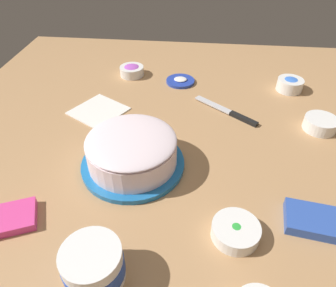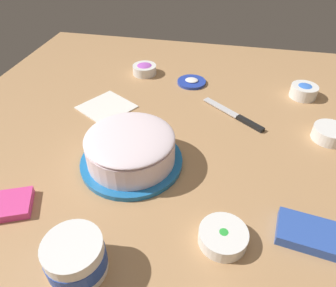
{
  "view_description": "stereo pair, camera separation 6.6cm",
  "coord_description": "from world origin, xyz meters",
  "px_view_note": "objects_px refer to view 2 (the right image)",
  "views": [
    {
      "loc": [
        0.02,
        -0.66,
        0.56
      ],
      "look_at": [
        -0.05,
        -0.03,
        0.04
      ],
      "focal_mm": 33.11,
      "sensor_mm": 36.0,
      "label": 1
    },
    {
      "loc": [
        0.08,
        -0.65,
        0.56
      ],
      "look_at": [
        -0.05,
        -0.03,
        0.04
      ],
      "focal_mm": 33.11,
      "sensor_mm": 36.0,
      "label": 2
    }
  ],
  "objects_px": {
    "frosting_tub_lid": "(192,82)",
    "paper_napkin": "(106,107)",
    "frosted_cake": "(131,150)",
    "spreading_knife": "(238,117)",
    "candy_box_upper": "(314,235)",
    "sprinkle_bowl_pink": "(330,133)",
    "sprinkle_bowl_rainbow": "(145,69)",
    "sprinkle_bowl_blue": "(304,91)",
    "sprinkle_bowl_green": "(223,236)",
    "frosting_tub": "(75,257)"
  },
  "relations": [
    {
      "from": "sprinkle_bowl_green",
      "to": "sprinkle_bowl_blue",
      "type": "xyz_separation_m",
      "value": [
        0.23,
        0.63,
        0.01
      ]
    },
    {
      "from": "spreading_knife",
      "to": "sprinkle_bowl_blue",
      "type": "xyz_separation_m",
      "value": [
        0.21,
        0.18,
        0.02
      ]
    },
    {
      "from": "sprinkle_bowl_blue",
      "to": "candy_box_upper",
      "type": "height_order",
      "value": "sprinkle_bowl_blue"
    },
    {
      "from": "sprinkle_bowl_blue",
      "to": "frosting_tub_lid",
      "type": "bearing_deg",
      "value": 177.61
    },
    {
      "from": "spreading_knife",
      "to": "candy_box_upper",
      "type": "height_order",
      "value": "candy_box_upper"
    },
    {
      "from": "sprinkle_bowl_rainbow",
      "to": "sprinkle_bowl_green",
      "type": "bearing_deg",
      "value": -62.97
    },
    {
      "from": "frosting_tub",
      "to": "sprinkle_bowl_rainbow",
      "type": "height_order",
      "value": "frosting_tub"
    },
    {
      "from": "spreading_knife",
      "to": "candy_box_upper",
      "type": "distance_m",
      "value": 0.44
    },
    {
      "from": "sprinkle_bowl_green",
      "to": "sprinkle_bowl_pink",
      "type": "distance_m",
      "value": 0.49
    },
    {
      "from": "frosting_tub_lid",
      "to": "paper_napkin",
      "type": "xyz_separation_m",
      "value": [
        -0.25,
        -0.22,
        -0.0
      ]
    },
    {
      "from": "sprinkle_bowl_green",
      "to": "sprinkle_bowl_rainbow",
      "type": "bearing_deg",
      "value": 117.03
    },
    {
      "from": "frosting_tub",
      "to": "sprinkle_bowl_blue",
      "type": "xyz_separation_m",
      "value": [
        0.49,
        0.75,
        -0.02
      ]
    },
    {
      "from": "sprinkle_bowl_rainbow",
      "to": "sprinkle_bowl_pink",
      "type": "bearing_deg",
      "value": -24.56
    },
    {
      "from": "frosted_cake",
      "to": "paper_napkin",
      "type": "height_order",
      "value": "frosted_cake"
    },
    {
      "from": "frosting_tub_lid",
      "to": "candy_box_upper",
      "type": "xyz_separation_m",
      "value": [
        0.34,
        -0.6,
        0.01
      ]
    },
    {
      "from": "sprinkle_bowl_rainbow",
      "to": "sprinkle_bowl_pink",
      "type": "relative_size",
      "value": 0.94
    },
    {
      "from": "sprinkle_bowl_rainbow",
      "to": "sprinkle_bowl_green",
      "type": "height_order",
      "value": "sprinkle_bowl_rainbow"
    },
    {
      "from": "frosted_cake",
      "to": "sprinkle_bowl_blue",
      "type": "height_order",
      "value": "frosted_cake"
    },
    {
      "from": "frosting_tub_lid",
      "to": "frosting_tub",
      "type": "bearing_deg",
      "value": -97.43
    },
    {
      "from": "frosting_tub_lid",
      "to": "sprinkle_bowl_blue",
      "type": "height_order",
      "value": "sprinkle_bowl_blue"
    },
    {
      "from": "frosting_tub",
      "to": "spreading_knife",
      "type": "xyz_separation_m",
      "value": [
        0.27,
        0.57,
        -0.04
      ]
    },
    {
      "from": "frosted_cake",
      "to": "frosting_tub",
      "type": "bearing_deg",
      "value": -92.04
    },
    {
      "from": "sprinkle_bowl_rainbow",
      "to": "candy_box_upper",
      "type": "xyz_separation_m",
      "value": [
        0.53,
        -0.64,
        -0.01
      ]
    },
    {
      "from": "frosting_tub_lid",
      "to": "sprinkle_bowl_rainbow",
      "type": "distance_m",
      "value": 0.19
    },
    {
      "from": "sprinkle_bowl_green",
      "to": "candy_box_upper",
      "type": "height_order",
      "value": "sprinkle_bowl_green"
    },
    {
      "from": "candy_box_upper",
      "to": "paper_napkin",
      "type": "height_order",
      "value": "candy_box_upper"
    },
    {
      "from": "frosting_tub",
      "to": "sprinkle_bowl_green",
      "type": "xyz_separation_m",
      "value": [
        0.26,
        0.12,
        -0.02
      ]
    },
    {
      "from": "candy_box_upper",
      "to": "sprinkle_bowl_blue",
      "type": "bearing_deg",
      "value": 93.87
    },
    {
      "from": "frosting_tub",
      "to": "paper_napkin",
      "type": "distance_m",
      "value": 0.56
    },
    {
      "from": "frosting_tub_lid",
      "to": "paper_napkin",
      "type": "bearing_deg",
      "value": -138.34
    },
    {
      "from": "frosted_cake",
      "to": "frosting_tub_lid",
      "type": "height_order",
      "value": "frosted_cake"
    },
    {
      "from": "candy_box_upper",
      "to": "spreading_knife",
      "type": "bearing_deg",
      "value": 120.73
    },
    {
      "from": "frosted_cake",
      "to": "frosting_tub",
      "type": "xyz_separation_m",
      "value": [
        -0.01,
        -0.3,
        -0.0
      ]
    },
    {
      "from": "frosting_tub_lid",
      "to": "paper_napkin",
      "type": "distance_m",
      "value": 0.33
    },
    {
      "from": "spreading_knife",
      "to": "sprinkle_bowl_rainbow",
      "type": "bearing_deg",
      "value": 147.34
    },
    {
      "from": "frosted_cake",
      "to": "frosting_tub_lid",
      "type": "relative_size",
      "value": 2.53
    },
    {
      "from": "frosted_cake",
      "to": "spreading_knife",
      "type": "xyz_separation_m",
      "value": [
        0.26,
        0.27,
        -0.04
      ]
    },
    {
      "from": "spreading_knife",
      "to": "candy_box_upper",
      "type": "relative_size",
      "value": 1.38
    },
    {
      "from": "frosting_tub_lid",
      "to": "sprinkle_bowl_pink",
      "type": "xyz_separation_m",
      "value": [
        0.43,
        -0.25,
        0.01
      ]
    },
    {
      "from": "sprinkle_bowl_pink",
      "to": "paper_napkin",
      "type": "distance_m",
      "value": 0.68
    },
    {
      "from": "frosted_cake",
      "to": "sprinkle_bowl_blue",
      "type": "relative_size",
      "value": 2.96
    },
    {
      "from": "frosting_tub_lid",
      "to": "spreading_knife",
      "type": "relative_size",
      "value": 0.53
    },
    {
      "from": "frosted_cake",
      "to": "frosting_tub_lid",
      "type": "bearing_deg",
      "value": 79.11
    },
    {
      "from": "sprinkle_bowl_green",
      "to": "frosting_tub_lid",
      "type": "bearing_deg",
      "value": 103.9
    },
    {
      "from": "sprinkle_bowl_blue",
      "to": "paper_napkin",
      "type": "bearing_deg",
      "value": -162.15
    },
    {
      "from": "sprinkle_bowl_green",
      "to": "frosting_tub",
      "type": "bearing_deg",
      "value": -155.92
    },
    {
      "from": "sprinkle_bowl_rainbow",
      "to": "sprinkle_bowl_green",
      "type": "xyz_separation_m",
      "value": [
        0.35,
        -0.69,
        -0.0
      ]
    },
    {
      "from": "sprinkle_bowl_green",
      "to": "spreading_knife",
      "type": "bearing_deg",
      "value": 88.14
    },
    {
      "from": "frosting_tub_lid",
      "to": "spreading_knife",
      "type": "height_order",
      "value": "frosting_tub_lid"
    },
    {
      "from": "sprinkle_bowl_pink",
      "to": "paper_napkin",
      "type": "xyz_separation_m",
      "value": [
        -0.68,
        0.02,
        -0.02
      ]
    }
  ]
}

